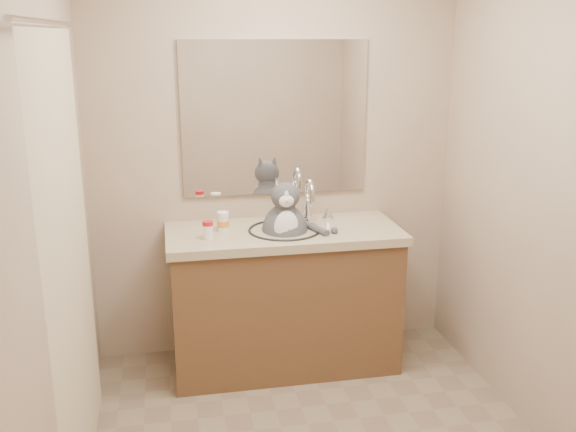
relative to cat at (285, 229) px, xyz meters
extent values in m
cube|color=tan|center=(0.00, 0.32, 0.34)|extent=(2.20, 0.01, 2.40)
cube|color=tan|center=(0.00, -2.19, 0.34)|extent=(2.20, 0.01, 2.40)
cube|color=tan|center=(-1.11, -0.94, 0.34)|extent=(0.01, 2.50, 2.40)
cube|color=tan|center=(1.10, -0.94, 0.34)|extent=(0.01, 2.50, 2.40)
cube|color=brown|center=(0.00, 0.03, -0.46)|extent=(1.30, 0.55, 0.80)
cube|color=tan|center=(0.00, 0.03, -0.04)|extent=(1.34, 0.59, 0.05)
torus|color=black|center=(0.00, 0.01, -0.01)|extent=(0.42, 0.42, 0.02)
ellipsoid|color=white|center=(0.00, 0.01, -0.09)|extent=(0.40, 0.40, 0.15)
cylinder|color=silver|center=(0.17, 0.18, 0.09)|extent=(0.03, 0.03, 0.18)
torus|color=silver|center=(0.17, 0.11, 0.18)|extent=(0.03, 0.16, 0.16)
cone|color=silver|center=(0.30, 0.18, 0.04)|extent=(0.06, 0.06, 0.08)
cube|color=white|center=(0.00, 0.30, 0.59)|extent=(1.10, 0.02, 0.90)
cube|color=beige|center=(-1.05, -0.84, 0.14)|extent=(0.01, 1.20, 1.90)
cylinder|color=silver|center=(-1.05, -0.84, 1.11)|extent=(0.02, 1.30, 0.02)
ellipsoid|color=#4A4A4F|center=(0.00, 0.01, -0.03)|extent=(0.29, 0.31, 0.35)
ellipsoid|color=silver|center=(-0.01, -0.08, 0.02)|extent=(0.15, 0.09, 0.22)
ellipsoid|color=#4A4A4F|center=(0.00, -0.03, 0.20)|extent=(0.17, 0.15, 0.15)
ellipsoid|color=silver|center=(-0.01, -0.09, 0.19)|extent=(0.09, 0.05, 0.07)
sphere|color=#D88C8C|center=(-0.01, -0.12, 0.19)|extent=(0.02, 0.02, 0.02)
cone|color=#4A4A4F|center=(-0.05, -0.01, 0.27)|extent=(0.07, 0.06, 0.08)
cone|color=#4A4A4F|center=(0.04, -0.02, 0.27)|extent=(0.07, 0.06, 0.08)
cylinder|color=#4A4A4F|center=(0.17, -0.04, 0.01)|extent=(0.12, 0.23, 0.04)
cylinder|color=white|center=(-0.44, -0.07, 0.03)|extent=(0.06, 0.06, 0.08)
cylinder|color=red|center=(-0.44, -0.07, 0.08)|extent=(0.06, 0.06, 0.02)
cylinder|color=white|center=(-0.35, 0.06, 0.03)|extent=(0.07, 0.07, 0.09)
cylinder|color=orange|center=(-0.35, 0.06, 0.03)|extent=(0.07, 0.07, 0.04)
cylinder|color=white|center=(-0.35, 0.06, 0.09)|extent=(0.08, 0.08, 0.02)
cylinder|color=gray|center=(-0.36, 0.09, 0.02)|extent=(0.05, 0.05, 0.07)
camera|label=1|loc=(-0.65, -3.42, 1.07)|focal=40.00mm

